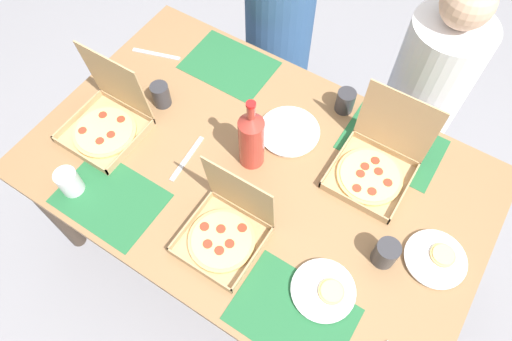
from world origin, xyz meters
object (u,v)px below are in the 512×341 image
Objects in this scene: pizza_box_corner_left at (107,121)px; plate_far_right at (289,132)px; pizza_box_edge_far at (225,230)px; cup_clear_left at (161,95)px; plate_near_left at (436,259)px; diner_left_seat at (278,42)px; soda_bottle at (251,139)px; cup_red at (69,182)px; cup_spare at (345,101)px; cup_clear_right at (386,253)px; pizza_box_center at (375,165)px; diner_right_seat at (419,104)px; plate_far_left at (324,291)px.

plate_far_right is (0.58, 0.35, -0.04)m from pizza_box_corner_left.
cup_clear_left is (-0.53, 0.33, 0.00)m from pizza_box_edge_far.
plate_near_left is at bearing -1.67° from cup_clear_left.
pizza_box_corner_left is 0.97m from diner_left_seat.
plate_near_left is at bearing -0.19° from soda_bottle.
plate_near_left is at bearing 7.87° from pizza_box_corner_left.
pizza_box_edge_far is at bearing -31.91° from cup_clear_left.
pizza_box_edge_far is at bearing 14.47° from cup_red.
cup_clear_right is (0.38, -0.48, 0.00)m from cup_spare.
plate_near_left is 0.72m from soda_bottle.
pizza_box_center is 0.61m from diner_right_seat.
pizza_box_edge_far is at bearing -68.14° from diner_left_seat.
pizza_box_corner_left is 3.11× the size of cup_clear_right.
pizza_box_center is 0.99× the size of pizza_box_corner_left.
soda_bottle is at bearing 170.85° from cup_clear_right.
cup_clear_right reaches higher than cup_clear_left.
soda_bottle reaches higher than pizza_box_edge_far.
diner_right_seat reaches higher than pizza_box_center.
soda_bottle reaches higher than cup_clear_left.
plate_far_right is 2.47× the size of cup_spare.
pizza_box_corner_left is 0.56m from soda_bottle.
plate_near_left is at bearing -35.89° from diner_left_seat.
plate_far_left is at bearing -83.15° from pizza_box_center.
diner_right_seat is at bearing 57.33° from cup_spare.
diner_left_seat is (-0.89, 0.83, -0.26)m from cup_clear_right.
plate_far_right is 0.20× the size of diner_left_seat.
cup_spare is at bearing -35.43° from diner_left_seat.
cup_spare is at bearing 60.57° from plate_far_right.
cup_clear_right is at bearing 61.13° from plate_far_left.
pizza_box_edge_far is 0.32m from soda_bottle.
plate_far_right is 2.36× the size of cup_clear_right.
soda_bottle is at bearing -114.44° from cup_spare.
soda_bottle reaches higher than plate_far_right.
pizza_box_corner_left is at bearing -114.21° from cup_clear_left.
pizza_box_edge_far is 1.24× the size of plate_far_right.
cup_clear_right is (0.11, 0.20, 0.04)m from plate_far_left.
soda_bottle reaches higher than plate_far_left.
cup_clear_left is at bearing -139.66° from diner_right_seat.
cup_clear_left is 0.77m from diner_left_seat.
diner_right_seat is (0.84, 0.71, -0.24)m from cup_clear_left.
cup_red is 1.49m from diner_right_seat.
cup_clear_left is at bearing -149.78° from cup_spare.
plate_far_right is 0.22m from soda_bottle.
cup_spare is at bearing 143.68° from plate_near_left.
plate_far_right is 0.72m from diner_left_seat.
plate_far_right is at bearing 164.85° from plate_near_left.
plate_far_left is 0.55m from soda_bottle.
pizza_box_corner_left is (-0.92, -0.36, 0.00)m from pizza_box_center.
plate_far_right is 2.31× the size of cup_red.
cup_red is at bearing -92.94° from cup_clear_left.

